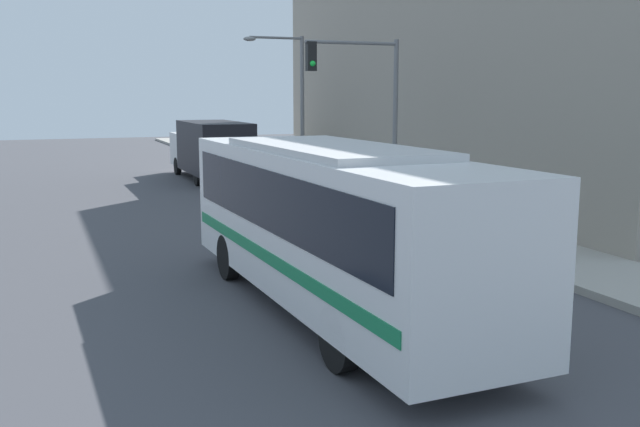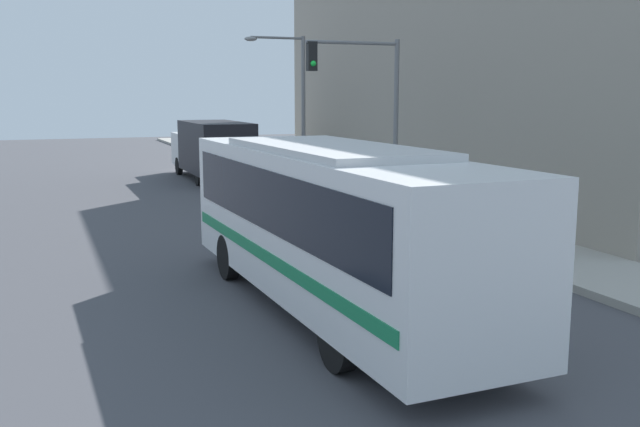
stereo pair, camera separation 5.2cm
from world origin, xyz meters
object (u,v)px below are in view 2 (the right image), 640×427
(city_bus, at_px, (330,216))
(delivery_truck, at_px, (211,148))
(traffic_light_pole, at_px, (367,96))
(street_lamp, at_px, (295,95))
(fire_hydrant, at_px, (480,230))

(city_bus, xyz_separation_m, delivery_truck, (2.87, 22.09, -0.30))
(traffic_light_pole, bearing_deg, street_lamp, 85.19)
(delivery_truck, distance_m, fire_hydrant, 18.73)
(fire_hydrant, height_order, street_lamp, street_lamp)
(delivery_truck, bearing_deg, traffic_light_pole, -80.83)
(city_bus, xyz_separation_m, fire_hydrant, (5.92, 3.64, -1.33))
(fire_hydrant, relative_size, street_lamp, 0.11)
(delivery_truck, distance_m, traffic_light_pole, 13.61)
(city_bus, height_order, traffic_light_pole, traffic_light_pole)
(fire_hydrant, distance_m, street_lamp, 14.78)
(traffic_light_pole, xyz_separation_m, street_lamp, (0.76, 9.09, 0.02))
(fire_hydrant, relative_size, traffic_light_pole, 0.13)
(city_bus, relative_size, traffic_light_pole, 1.79)
(traffic_light_pole, relative_size, street_lamp, 0.88)
(city_bus, bearing_deg, traffic_light_pole, 59.18)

